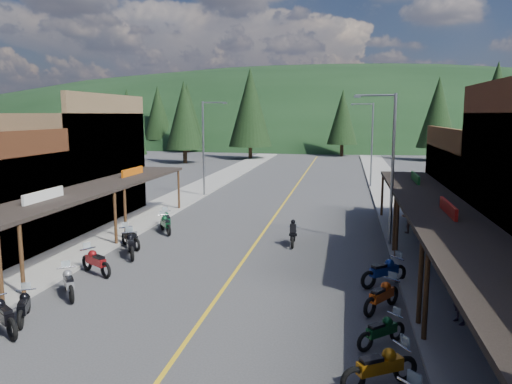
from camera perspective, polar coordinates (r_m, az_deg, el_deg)
The scene contains 34 objects.
ground at distance 20.27m, azimuth -3.88°, elevation -11.18°, with size 220.00×220.00×0.00m, color #38383A.
centerline at distance 39.36m, azimuth 3.21°, elevation -1.29°, with size 0.15×90.00×0.01m, color gold.
sidewalk_west at distance 41.30m, azimuth -8.85°, elevation -0.80°, with size 3.40×94.00×0.15m, color gray.
sidewalk_east at distance 39.27m, azimuth 15.92°, elevation -1.54°, with size 3.40×94.00×0.15m, color gray.
shop_west_3 at distance 35.20m, azimuth -21.53°, elevation 2.67°, with size 10.90×10.20×8.20m.
shop_east_3 at distance 31.42m, azimuth 26.86°, elevation -0.16°, with size 10.90×10.20×6.20m.
streetlight_1 at distance 42.17m, azimuth -5.85°, elevation 5.46°, with size 2.16×0.18×8.00m.
streetlight_2 at distance 26.67m, azimuth 15.06°, elevation 3.23°, with size 2.16×0.18×8.00m.
streetlight_3 at distance 48.57m, azimuth 12.94°, elevation 5.72°, with size 2.16×0.18×8.00m.
ridge_hill at distance 153.69m, azimuth 8.52°, elevation 6.20°, with size 310.00×140.00×60.00m, color black.
pine_0 at distance 92.04m, azimuth -19.02°, elevation 8.12°, with size 5.04×5.04×11.00m.
pine_1 at distance 93.00m, azimuth -7.84°, elevation 8.98°, with size 5.88×5.88×12.50m.
pine_2 at distance 77.86m, azimuth -0.66°, elevation 9.65°, with size 6.72×6.72×14.00m.
pine_3 at distance 84.46m, azimuth 9.86°, elevation 8.44°, with size 5.04×5.04×11.00m.
pine_4 at distance 79.58m, azimuth 20.09°, elevation 8.56°, with size 5.88×5.88×12.50m.
pine_7 at distance 101.34m, azimuth -11.14°, elevation 8.88°, with size 5.88×5.88×12.50m.
pine_8 at distance 64.27m, azimuth -14.45°, elevation 7.74°, with size 4.48×4.48×10.00m.
pine_10 at distance 72.12m, azimuth -8.21°, elevation 8.66°, with size 5.38×5.38×11.60m.
pine_11 at distance 58.49m, azimuth 25.68°, elevation 8.25°, with size 5.82×5.82×12.40m.
bike_west_5 at distance 18.27m, azimuth -26.98°, elevation -12.30°, with size 0.75×2.26×1.29m, color black, non-canonical shape.
bike_west_6 at distance 18.98m, azimuth -25.01°, elevation -11.66°, with size 0.65×1.95×1.11m, color black, non-canonical shape.
bike_west_7 at distance 20.66m, azimuth -20.63°, elevation -9.57°, with size 0.71×2.14×1.22m, color gray, non-canonical shape.
bike_west_8 at distance 23.04m, azimuth -17.84°, elevation -7.45°, with size 0.74×2.23×1.27m, color maroon, non-canonical shape.
bike_west_9 at distance 25.31m, azimuth -14.14°, elevation -5.77°, with size 0.77×2.32×1.33m, color black, non-canonical shape.
bike_west_10 at distance 26.95m, azimuth -14.15°, elevation -4.98°, with size 0.72×2.16×1.24m, color black, non-canonical shape.
bike_west_11 at distance 29.83m, azimuth -10.31°, elevation -3.54°, with size 0.71×2.12×1.21m, color #0B371C, non-canonical shape.
bike_west_12 at distance 30.97m, azimuth -10.16°, elevation -3.07°, with size 0.71×2.12×1.21m, color #0D4329, non-canonical shape.
bike_east_5 at distance 13.80m, azimuth 13.99°, elevation -18.64°, with size 0.74×2.21×1.26m, color #A6600B, non-canonical shape.
bike_east_6 at distance 16.01m, azimuth 14.18°, elevation -14.99°, with size 0.63×1.89×1.08m, color #0B3818, non-canonical shape.
bike_east_7 at distance 18.61m, azimuth 14.19°, elevation -11.27°, with size 0.72×2.17×1.24m, color #C3430D, non-canonical shape.
bike_east_8 at distance 21.20m, azimuth 14.44°, elevation -8.65°, with size 0.77×2.32×1.33m, color navy, non-canonical shape.
rider_on_bike at distance 26.77m, azimuth 4.28°, elevation -4.89°, with size 0.74×1.95×1.46m.
pedestrian_east_a at distance 17.90m, azimuth 22.41°, elevation -10.88°, with size 0.69×0.46×1.90m, color #291F2F.
pedestrian_east_b at distance 30.08m, azimuth 17.15°, elevation -2.79°, with size 0.89×0.51×1.84m, color brown.
Camera 1 is at (4.70, -18.46, 6.95)m, focal length 35.00 mm.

